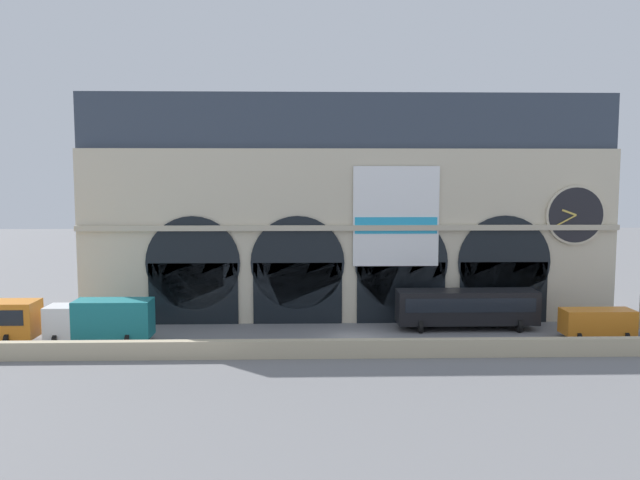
# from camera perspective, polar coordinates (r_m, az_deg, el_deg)

# --- Properties ---
(ground_plane) EXTENTS (200.00, 200.00, 0.00)m
(ground_plane) POSITION_cam_1_polar(r_m,az_deg,el_deg) (48.54, 3.04, -8.69)
(ground_plane) COLOR slate
(quay_parapet_wall) EXTENTS (90.00, 0.70, 1.22)m
(quay_parapet_wall) POSITION_cam_1_polar(r_m,az_deg,el_deg) (43.53, 3.59, -9.57)
(quay_parapet_wall) COLOR #BCAD8C
(quay_parapet_wall) RESTS_ON ground
(station_building) EXTENTS (44.04, 4.76, 18.78)m
(station_building) POSITION_cam_1_polar(r_m,az_deg,el_deg) (54.26, 2.53, 2.50)
(station_building) COLOR beige
(station_building) RESTS_ON ground
(box_truck_west) EXTENTS (7.50, 2.91, 3.12)m
(box_truck_west) POSITION_cam_1_polar(r_m,az_deg,el_deg) (49.61, -18.81, -6.66)
(box_truck_west) COLOR white
(box_truck_west) RESTS_ON ground
(bus_mideast) EXTENTS (11.00, 3.25, 3.10)m
(bus_mideast) POSITION_cam_1_polar(r_m,az_deg,el_deg) (52.18, 12.86, -5.80)
(bus_mideast) COLOR black
(bus_mideast) RESTS_ON ground
(van_east) EXTENTS (5.20, 2.48, 2.20)m
(van_east) POSITION_cam_1_polar(r_m,az_deg,el_deg) (52.38, 23.37, -6.69)
(van_east) COLOR orange
(van_east) RESTS_ON ground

